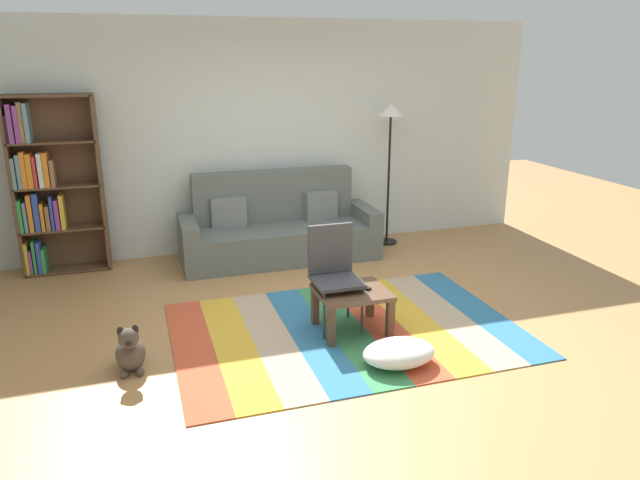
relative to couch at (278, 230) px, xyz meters
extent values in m
plane|color=#B27F4C|center=(0.02, -2.02, -0.34)|extent=(14.00, 14.00, 0.00)
cube|color=silver|center=(0.02, 0.53, 1.01)|extent=(6.80, 0.10, 2.70)
cube|color=#C64C2D|center=(-1.22, -2.09, -0.33)|extent=(0.33, 2.04, 0.01)
cube|color=gold|center=(-0.90, -2.09, -0.33)|extent=(0.33, 2.04, 0.01)
cube|color=tan|center=(-0.57, -2.09, -0.33)|extent=(0.33, 2.04, 0.01)
cube|color=teal|center=(-0.24, -2.09, -0.33)|extent=(0.33, 2.04, 0.01)
cube|color=#387F4C|center=(0.08, -2.09, -0.33)|extent=(0.33, 2.04, 0.01)
cube|color=#C64C2D|center=(0.41, -2.09, -0.33)|extent=(0.33, 2.04, 0.01)
cube|color=gold|center=(0.74, -2.09, -0.33)|extent=(0.33, 2.04, 0.01)
cube|color=tan|center=(1.06, -2.09, -0.33)|extent=(0.33, 2.04, 0.01)
cube|color=teal|center=(1.39, -2.09, -0.33)|extent=(0.33, 2.04, 0.01)
cube|color=#59605B|center=(0.00, -0.07, -0.14)|extent=(1.90, 0.80, 0.40)
cube|color=#59605B|center=(0.00, 0.23, 0.36)|extent=(1.90, 0.20, 0.60)
cube|color=#59605B|center=(-1.04, -0.07, -0.06)|extent=(0.18, 0.80, 0.56)
cube|color=#59605B|center=(1.04, -0.07, -0.06)|extent=(0.18, 0.80, 0.56)
cube|color=slate|center=(-0.55, 0.11, 0.22)|extent=(0.42, 0.19, 0.36)
cube|color=slate|center=(0.55, 0.11, 0.22)|extent=(0.42, 0.19, 0.36)
cube|color=brown|center=(-2.76, 0.28, 0.62)|extent=(0.04, 0.28, 1.91)
cube|color=brown|center=(-1.90, 0.28, 0.62)|extent=(0.04, 0.28, 1.91)
cube|color=brown|center=(-2.33, 0.41, 0.62)|extent=(0.90, 0.01, 1.91)
cube|color=brown|center=(-2.33, 0.28, -0.32)|extent=(0.86, 0.28, 0.02)
cube|color=brown|center=(-2.33, 0.28, 0.15)|extent=(0.86, 0.28, 0.02)
cube|color=brown|center=(-2.33, 0.28, 0.62)|extent=(0.86, 0.28, 0.02)
cube|color=brown|center=(-2.33, 0.28, 1.09)|extent=(0.86, 0.28, 0.02)
cube|color=brown|center=(-2.33, 0.28, 1.56)|extent=(0.86, 0.28, 0.02)
cube|color=gold|center=(-2.73, 0.27, -0.14)|extent=(0.04, 0.25, 0.34)
cube|color=purple|center=(-2.69, 0.26, -0.18)|extent=(0.03, 0.22, 0.26)
cube|color=green|center=(-2.65, 0.24, -0.13)|extent=(0.03, 0.19, 0.36)
cube|color=#334CB2|center=(-2.61, 0.23, -0.13)|extent=(0.04, 0.18, 0.35)
cube|color=green|center=(-2.56, 0.27, -0.18)|extent=(0.03, 0.25, 0.26)
cube|color=green|center=(-2.73, 0.27, 0.33)|extent=(0.04, 0.24, 0.35)
cube|color=#668C99|center=(-2.68, 0.27, 0.32)|extent=(0.03, 0.25, 0.32)
cube|color=orange|center=(-2.63, 0.24, 0.36)|extent=(0.04, 0.19, 0.40)
cube|color=#334CB2|center=(-2.57, 0.23, 0.36)|extent=(0.05, 0.16, 0.41)
cube|color=orange|center=(-2.52, 0.26, 0.31)|extent=(0.03, 0.23, 0.30)
cube|color=#8C6647|center=(-2.47, 0.23, 0.29)|extent=(0.04, 0.16, 0.27)
cube|color=#334CB2|center=(-2.42, 0.24, 0.34)|extent=(0.03, 0.19, 0.37)
cube|color=purple|center=(-2.37, 0.27, 0.32)|extent=(0.04, 0.25, 0.32)
cube|color=gold|center=(-2.32, 0.25, 0.35)|extent=(0.04, 0.21, 0.37)
cube|color=#668C99|center=(-2.73, 0.25, 0.79)|extent=(0.04, 0.20, 0.32)
cube|color=#668C99|center=(-2.68, 0.26, 0.80)|extent=(0.04, 0.23, 0.35)
cube|color=orange|center=(-2.63, 0.24, 0.82)|extent=(0.05, 0.18, 0.38)
cube|color=orange|center=(-2.58, 0.27, 0.81)|extent=(0.05, 0.24, 0.36)
cube|color=red|center=(-2.53, 0.24, 0.79)|extent=(0.03, 0.18, 0.33)
cube|color=silver|center=(-2.47, 0.25, 0.81)|extent=(0.05, 0.21, 0.36)
cube|color=orange|center=(-2.42, 0.25, 0.81)|extent=(0.05, 0.20, 0.36)
cube|color=#8C6647|center=(-2.36, 0.24, 0.77)|extent=(0.04, 0.19, 0.28)
cube|color=black|center=(-2.73, 0.23, 1.24)|extent=(0.03, 0.17, 0.28)
cube|color=purple|center=(-2.69, 0.25, 1.29)|extent=(0.05, 0.21, 0.39)
cube|color=purple|center=(-2.63, 0.23, 1.28)|extent=(0.04, 0.17, 0.37)
cube|color=#8C6647|center=(-2.59, 0.23, 1.30)|extent=(0.04, 0.17, 0.41)
cube|color=#668C99|center=(-2.54, 0.28, 1.30)|extent=(0.04, 0.26, 0.40)
cube|color=#513826|center=(0.12, -2.11, 0.03)|extent=(0.60, 0.52, 0.04)
cube|color=#513826|center=(-0.14, -2.33, -0.16)|extent=(0.06, 0.06, 0.33)
cube|color=#513826|center=(0.38, -2.33, -0.16)|extent=(0.06, 0.06, 0.33)
cube|color=#513826|center=(-0.14, -1.89, -0.16)|extent=(0.06, 0.06, 0.33)
cube|color=#513826|center=(0.38, -1.89, -0.16)|extent=(0.06, 0.06, 0.33)
ellipsoid|color=white|center=(0.26, -2.78, -0.23)|extent=(0.57, 0.41, 0.19)
ellipsoid|color=#473D33|center=(-1.70, -2.21, -0.21)|extent=(0.22, 0.30, 0.26)
sphere|color=#473D33|center=(-1.70, -2.31, -0.03)|extent=(0.15, 0.15, 0.15)
ellipsoid|color=black|center=(-1.70, -2.37, -0.04)|extent=(0.06, 0.07, 0.05)
ellipsoid|color=black|center=(-1.76, -2.29, 0.02)|extent=(0.05, 0.04, 0.08)
ellipsoid|color=black|center=(-1.65, -2.29, 0.02)|extent=(0.05, 0.04, 0.08)
sphere|color=#473D33|center=(-1.76, -2.34, -0.31)|extent=(0.06, 0.06, 0.06)
sphere|color=#473D33|center=(-1.64, -2.34, -0.31)|extent=(0.06, 0.06, 0.06)
cylinder|color=black|center=(1.45, 0.14, -0.32)|extent=(0.26, 0.26, 0.02)
cylinder|color=black|center=(1.45, 0.14, 0.47)|extent=(0.03, 0.03, 1.57)
cone|color=white|center=(1.45, 0.14, 1.33)|extent=(0.32, 0.32, 0.14)
cube|color=black|center=(0.23, -2.09, 0.05)|extent=(0.10, 0.15, 0.02)
cube|color=#38383D|center=(0.02, -2.02, 0.10)|extent=(0.40, 0.40, 0.03)
cube|color=#38383D|center=(0.02, -1.84, 0.34)|extent=(0.40, 0.03, 0.44)
cylinder|color=#38383D|center=(-0.15, -2.19, -0.12)|extent=(0.02, 0.02, 0.42)
cylinder|color=#38383D|center=(0.19, -2.19, -0.12)|extent=(0.02, 0.02, 0.42)
cylinder|color=#38383D|center=(-0.15, -1.85, -0.12)|extent=(0.02, 0.02, 0.42)
cylinder|color=#38383D|center=(0.19, -1.85, -0.12)|extent=(0.02, 0.02, 0.42)
camera|label=1|loc=(-1.56, -6.50, 1.95)|focal=33.43mm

